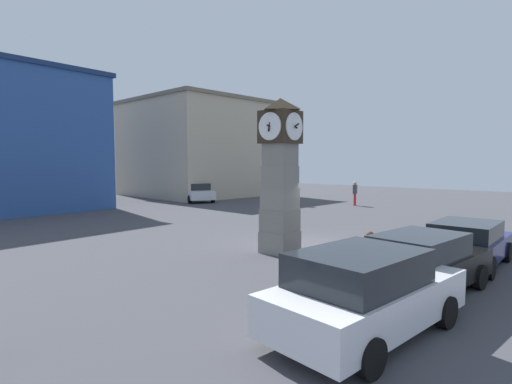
{
  "coord_description": "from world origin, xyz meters",
  "views": [
    {
      "loc": [
        -13.02,
        -8.47,
        3.28
      ],
      "look_at": [
        -0.67,
        2.02,
        2.03
      ],
      "focal_mm": 28.0,
      "sensor_mm": 36.0,
      "label": 1
    }
  ],
  "objects_px": {
    "bollard_mid_row": "(354,257)",
    "pedestrian_by_cars": "(355,192)",
    "car_far_lot": "(197,192)",
    "bollard_end_row": "(370,245)",
    "bollard_near_tower": "(328,276)",
    "car_by_building": "(467,243)",
    "car_near_tower": "(423,263)",
    "street_lamp_near_road": "(267,161)",
    "bollard_far_row": "(369,253)",
    "clock_tower": "(280,173)",
    "car_navy_sedan": "(365,292)"
  },
  "relations": [
    {
      "from": "car_far_lot",
      "to": "street_lamp_near_road",
      "type": "height_order",
      "value": "street_lamp_near_road"
    },
    {
      "from": "clock_tower",
      "to": "car_near_tower",
      "type": "relative_size",
      "value": 1.25
    },
    {
      "from": "car_navy_sedan",
      "to": "bollard_end_row",
      "type": "bearing_deg",
      "value": 23.68
    },
    {
      "from": "car_navy_sedan",
      "to": "car_far_lot",
      "type": "xyz_separation_m",
      "value": [
        14.71,
        21.52,
        -0.06
      ]
    },
    {
      "from": "bollard_end_row",
      "to": "street_lamp_near_road",
      "type": "relative_size",
      "value": 0.16
    },
    {
      "from": "bollard_end_row",
      "to": "car_by_building",
      "type": "relative_size",
      "value": 0.22
    },
    {
      "from": "clock_tower",
      "to": "bollard_near_tower",
      "type": "height_order",
      "value": "clock_tower"
    },
    {
      "from": "bollard_mid_row",
      "to": "car_by_building",
      "type": "height_order",
      "value": "car_by_building"
    },
    {
      "from": "car_near_tower",
      "to": "street_lamp_near_road",
      "type": "relative_size",
      "value": 0.78
    },
    {
      "from": "clock_tower",
      "to": "bollard_end_row",
      "type": "xyz_separation_m",
      "value": [
        1.27,
        -2.84,
        -2.39
      ]
    },
    {
      "from": "street_lamp_near_road",
      "to": "clock_tower",
      "type": "bearing_deg",
      "value": -139.9
    },
    {
      "from": "clock_tower",
      "to": "bollard_near_tower",
      "type": "xyz_separation_m",
      "value": [
        -2.82,
        -3.62,
        -2.42
      ]
    },
    {
      "from": "bollard_end_row",
      "to": "car_near_tower",
      "type": "xyz_separation_m",
      "value": [
        -2.54,
        -2.54,
        0.3
      ]
    },
    {
      "from": "car_navy_sedan",
      "to": "car_by_building",
      "type": "xyz_separation_m",
      "value": [
        6.79,
        -0.24,
        -0.1
      ]
    },
    {
      "from": "bollard_near_tower",
      "to": "bollard_mid_row",
      "type": "height_order",
      "value": "bollard_mid_row"
    },
    {
      "from": "car_navy_sedan",
      "to": "car_far_lot",
      "type": "distance_m",
      "value": 26.07
    },
    {
      "from": "bollard_near_tower",
      "to": "car_far_lot",
      "type": "bearing_deg",
      "value": 56.47
    },
    {
      "from": "bollard_far_row",
      "to": "pedestrian_by_cars",
      "type": "xyz_separation_m",
      "value": [
        15.73,
        8.3,
        0.58
      ]
    },
    {
      "from": "bollard_near_tower",
      "to": "bollard_end_row",
      "type": "bearing_deg",
      "value": 10.76
    },
    {
      "from": "clock_tower",
      "to": "bollard_mid_row",
      "type": "bearing_deg",
      "value": -109.11
    },
    {
      "from": "bollard_near_tower",
      "to": "pedestrian_by_cars",
      "type": "height_order",
      "value": "pedestrian_by_cars"
    },
    {
      "from": "bollard_mid_row",
      "to": "car_by_building",
      "type": "bearing_deg",
      "value": -30.27
    },
    {
      "from": "bollard_near_tower",
      "to": "car_by_building",
      "type": "relative_size",
      "value": 0.21
    },
    {
      "from": "car_near_tower",
      "to": "car_far_lot",
      "type": "relative_size",
      "value": 0.97
    },
    {
      "from": "bollard_mid_row",
      "to": "car_near_tower",
      "type": "height_order",
      "value": "car_near_tower"
    },
    {
      "from": "bollard_mid_row",
      "to": "pedestrian_by_cars",
      "type": "xyz_separation_m",
      "value": [
        17.05,
        8.44,
        0.44
      ]
    },
    {
      "from": "bollard_near_tower",
      "to": "car_near_tower",
      "type": "height_order",
      "value": "car_near_tower"
    },
    {
      "from": "clock_tower",
      "to": "car_near_tower",
      "type": "distance_m",
      "value": 5.91
    },
    {
      "from": "bollard_end_row",
      "to": "car_by_building",
      "type": "xyz_separation_m",
      "value": [
        1.1,
        -2.74,
        0.26
      ]
    },
    {
      "from": "bollard_mid_row",
      "to": "car_navy_sedan",
      "type": "bearing_deg",
      "value": -150.06
    },
    {
      "from": "clock_tower",
      "to": "car_near_tower",
      "type": "bearing_deg",
      "value": -103.21
    },
    {
      "from": "pedestrian_by_cars",
      "to": "bollard_far_row",
      "type": "bearing_deg",
      "value": -152.17
    },
    {
      "from": "car_near_tower",
      "to": "street_lamp_near_road",
      "type": "xyz_separation_m",
      "value": [
        15.25,
        17.16,
        2.53
      ]
    },
    {
      "from": "clock_tower",
      "to": "bollard_end_row",
      "type": "relative_size",
      "value": 5.9
    },
    {
      "from": "pedestrian_by_cars",
      "to": "street_lamp_near_road",
      "type": "height_order",
      "value": "street_lamp_near_road"
    },
    {
      "from": "bollard_far_row",
      "to": "pedestrian_by_cars",
      "type": "height_order",
      "value": "pedestrian_by_cars"
    },
    {
      "from": "bollard_far_row",
      "to": "car_by_building",
      "type": "height_order",
      "value": "car_by_building"
    },
    {
      "from": "bollard_end_row",
      "to": "car_far_lot",
      "type": "height_order",
      "value": "car_far_lot"
    },
    {
      "from": "bollard_far_row",
      "to": "car_navy_sedan",
      "type": "distance_m",
      "value": 4.96
    },
    {
      "from": "clock_tower",
      "to": "bollard_far_row",
      "type": "bearing_deg",
      "value": -88.06
    },
    {
      "from": "bollard_end_row",
      "to": "car_far_lot",
      "type": "xyz_separation_m",
      "value": [
        9.03,
        19.03,
        0.3
      ]
    },
    {
      "from": "bollard_far_row",
      "to": "car_by_building",
      "type": "distance_m",
      "value": 3.18
    },
    {
      "from": "clock_tower",
      "to": "street_lamp_near_road",
      "type": "bearing_deg",
      "value": 40.1
    },
    {
      "from": "car_far_lot",
      "to": "bollard_end_row",
      "type": "bearing_deg",
      "value": -115.38
    },
    {
      "from": "car_near_tower",
      "to": "car_far_lot",
      "type": "bearing_deg",
      "value": 61.81
    },
    {
      "from": "car_near_tower",
      "to": "pedestrian_by_cars",
      "type": "bearing_deg",
      "value": 31.14
    },
    {
      "from": "clock_tower",
      "to": "pedestrian_by_cars",
      "type": "xyz_separation_m",
      "value": [
        15.85,
        4.95,
        -1.82
      ]
    },
    {
      "from": "bollard_end_row",
      "to": "car_by_building",
      "type": "height_order",
      "value": "car_by_building"
    },
    {
      "from": "bollard_mid_row",
      "to": "pedestrian_by_cars",
      "type": "bearing_deg",
      "value": 26.33
    },
    {
      "from": "clock_tower",
      "to": "bollard_near_tower",
      "type": "relative_size",
      "value": 6.34
    }
  ]
}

